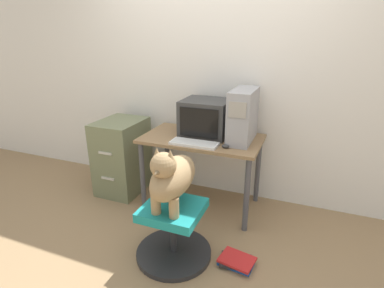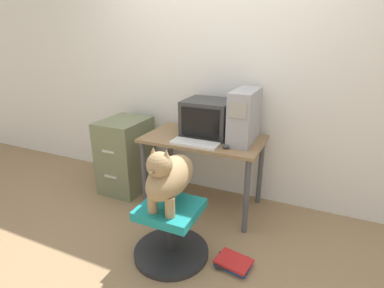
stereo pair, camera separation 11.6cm
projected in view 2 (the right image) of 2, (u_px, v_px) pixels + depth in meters
ground_plane at (189, 220)px, 2.84m from camera, size 12.00×12.00×0.00m
wall_back at (219, 73)px, 3.01m from camera, size 8.00×0.05×2.60m
desk at (203, 147)px, 2.90m from camera, size 1.13×0.65×0.73m
crt_monitor at (208, 118)px, 2.89m from camera, size 0.45×0.41×0.34m
pc_tower at (245, 116)px, 2.68m from camera, size 0.20×0.48×0.48m
keyboard at (195, 143)px, 2.67m from camera, size 0.43×0.17×0.03m
computer_mouse at (226, 147)px, 2.58m from camera, size 0.07×0.04×0.03m
office_chair at (171, 232)px, 2.34m from camera, size 0.60×0.60×0.45m
dog at (169, 176)px, 2.17m from camera, size 0.26×0.56×0.51m
filing_cabinet at (126, 155)px, 3.32m from camera, size 0.44×0.56×0.81m
book_stack_floor at (233, 263)px, 2.27m from camera, size 0.29×0.23×0.06m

